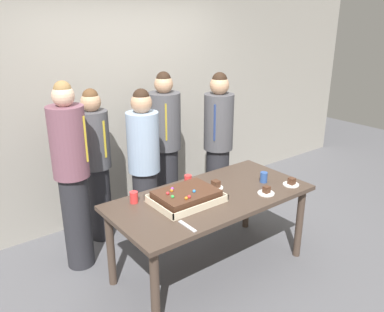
{
  "coord_description": "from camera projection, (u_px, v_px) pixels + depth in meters",
  "views": [
    {
      "loc": [
        -2.05,
        -2.39,
        2.27
      ],
      "look_at": [
        -0.1,
        0.15,
        1.12
      ],
      "focal_mm": 36.56,
      "sensor_mm": 36.0,
      "label": 1
    }
  ],
  "objects": [
    {
      "name": "person_striped_tie_right",
      "position": [
        72.0,
        175.0,
        3.49
      ],
      "size": [
        0.32,
        0.32,
        1.77
      ],
      "rotation": [
        0.0,
        0.0,
        -0.85
      ],
      "color": "#28282D",
      "rests_on": "ground_plane"
    },
    {
      "name": "person_left_edge_reaching",
      "position": [
        96.0,
        164.0,
        3.98
      ],
      "size": [
        0.31,
        0.31,
        1.62
      ],
      "rotation": [
        0.0,
        0.0,
        -1.3
      ],
      "color": "#28282D",
      "rests_on": "ground_plane"
    },
    {
      "name": "party_table",
      "position": [
        211.0,
        204.0,
        3.5
      ],
      "size": [
        1.82,
        0.88,
        0.77
      ],
      "color": "#47382D",
      "rests_on": "ground_plane"
    },
    {
      "name": "cake_server_utensil",
      "position": [
        187.0,
        226.0,
        2.95
      ],
      "size": [
        0.03,
        0.2,
        0.01
      ],
      "primitive_type": "cube",
      "color": "silver",
      "rests_on": "party_table"
    },
    {
      "name": "plated_slice_near_left",
      "position": [
        266.0,
        192.0,
        3.49
      ],
      "size": [
        0.15,
        0.15,
        0.07
      ],
      "color": "white",
      "rests_on": "party_table"
    },
    {
      "name": "plated_slice_far_left",
      "position": [
        291.0,
        183.0,
        3.67
      ],
      "size": [
        0.15,
        0.15,
        0.07
      ],
      "color": "white",
      "rests_on": "party_table"
    },
    {
      "name": "person_far_right_suit",
      "position": [
        218.0,
        145.0,
        4.4
      ],
      "size": [
        0.33,
        0.33,
        1.71
      ],
      "rotation": [
        0.0,
        0.0,
        -2.51
      ],
      "color": "#28282D",
      "rests_on": "ground_plane"
    },
    {
      "name": "sheet_cake",
      "position": [
        186.0,
        196.0,
        3.33
      ],
      "size": [
        0.58,
        0.44,
        0.12
      ],
      "color": "beige",
      "rests_on": "party_table"
    },
    {
      "name": "drink_cup_middle",
      "position": [
        134.0,
        197.0,
        3.31
      ],
      "size": [
        0.07,
        0.07,
        0.1
      ],
      "primitive_type": "cylinder",
      "color": "red",
      "rests_on": "party_table"
    },
    {
      "name": "interior_back_panel",
      "position": [
        121.0,
        88.0,
        4.41
      ],
      "size": [
        8.0,
        0.12,
        3.0
      ],
      "primitive_type": "cube",
      "color": "#9E998E",
      "rests_on": "ground_plane"
    },
    {
      "name": "person_serving_front",
      "position": [
        165.0,
        145.0,
        4.42
      ],
      "size": [
        0.36,
        0.36,
        1.71
      ],
      "rotation": [
        0.0,
        0.0,
        -2.01
      ],
      "color": "#28282D",
      "rests_on": "ground_plane"
    },
    {
      "name": "person_green_shirt_behind",
      "position": [
        144.0,
        167.0,
        3.86
      ],
      "size": [
        0.31,
        0.31,
        1.64
      ],
      "rotation": [
        0.0,
        0.0,
        -1.59
      ],
      "color": "#28282D",
      "rests_on": "ground_plane"
    },
    {
      "name": "drink_cup_nearest",
      "position": [
        264.0,
        177.0,
        3.73
      ],
      "size": [
        0.07,
        0.07,
        0.1
      ],
      "primitive_type": "cylinder",
      "color": "#2D5199",
      "rests_on": "party_table"
    },
    {
      "name": "plated_slice_near_right",
      "position": [
        215.0,
        186.0,
        3.6
      ],
      "size": [
        0.15,
        0.15,
        0.07
      ],
      "color": "white",
      "rests_on": "party_table"
    },
    {
      "name": "ground_plane",
      "position": [
        210.0,
        268.0,
        3.73
      ],
      "size": [
        12.0,
        12.0,
        0.0
      ],
      "primitive_type": "plane",
      "color": "#5B5B60"
    },
    {
      "name": "drink_cup_far_end",
      "position": [
        188.0,
        180.0,
        3.66
      ],
      "size": [
        0.07,
        0.07,
        0.1
      ],
      "primitive_type": "cylinder",
      "color": "red",
      "rests_on": "party_table"
    }
  ]
}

